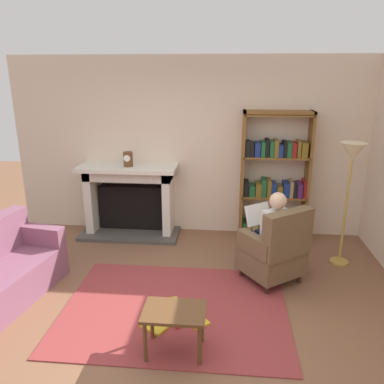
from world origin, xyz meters
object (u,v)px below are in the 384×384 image
at_px(armchair_reading, 276,250).
at_px(bookshelf, 274,179).
at_px(floor_lamp, 352,163).
at_px(side_table, 174,317).
at_px(mantel_clock, 128,159).
at_px(fireplace, 130,197).
at_px(seated_reader, 270,232).

bearing_deg(armchair_reading, bookshelf, -130.36).
xyz_separation_m(bookshelf, armchair_reading, (-0.10, -1.36, -0.50)).
bearing_deg(armchair_reading, floor_lamp, 175.56).
bearing_deg(floor_lamp, side_table, -135.91).
xyz_separation_m(mantel_clock, side_table, (1.04, -2.56, -0.85)).
relative_size(fireplace, side_table, 2.71).
xyz_separation_m(fireplace, armchair_reading, (2.09, -1.33, -0.16)).
distance_m(bookshelf, floor_lamp, 1.23).
height_order(seated_reader, side_table, seated_reader).
bearing_deg(side_table, fireplace, 111.76).
height_order(fireplace, floor_lamp, floor_lamp).
bearing_deg(side_table, bookshelf, 67.14).
height_order(armchair_reading, floor_lamp, floor_lamp).
relative_size(seated_reader, side_table, 2.04).
bearing_deg(floor_lamp, fireplace, 166.03).
bearing_deg(fireplace, armchair_reading, -32.38).
height_order(armchair_reading, seated_reader, seated_reader).
bearing_deg(floor_lamp, mantel_clock, 167.76).
bearing_deg(mantel_clock, armchair_reading, -30.65).
distance_m(seated_reader, side_table, 1.74).
relative_size(fireplace, floor_lamp, 0.93).
relative_size(fireplace, seated_reader, 1.33).
relative_size(bookshelf, seated_reader, 1.69).
bearing_deg(mantel_clock, side_table, -67.94).
height_order(fireplace, side_table, fireplace).
bearing_deg(side_table, floor_lamp, 44.09).
distance_m(fireplace, side_table, 2.87).
bearing_deg(bookshelf, side_table, -112.86).
relative_size(fireplace, armchair_reading, 1.57).
relative_size(fireplace, mantel_clock, 6.98).
relative_size(bookshelf, side_table, 3.45).
distance_m(fireplace, mantel_clock, 0.64).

